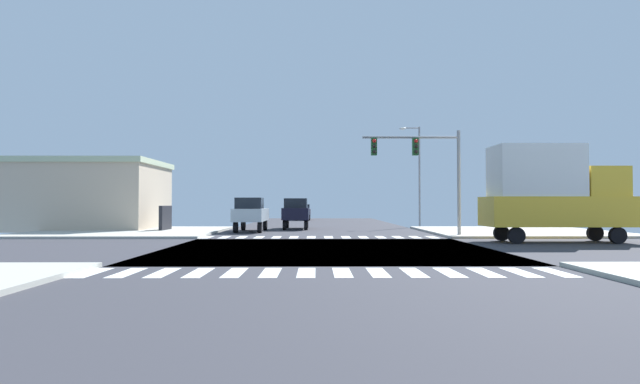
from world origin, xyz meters
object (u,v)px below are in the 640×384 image
(box_truck_farside_1, at_px, (552,191))
(pickup_crossing_1, at_px, (251,213))
(sedan_nearside_1, at_px, (303,211))
(street_lamp, at_px, (417,167))
(bank_building, at_px, (75,195))
(traffic_signal_mast, at_px, (421,159))
(suv_queued_1, at_px, (296,211))

(box_truck_farside_1, relative_size, pickup_crossing_1, 1.41)
(sedan_nearside_1, bearing_deg, street_lamp, 120.71)
(street_lamp, height_order, box_truck_farside_1, street_lamp)
(bank_building, distance_m, pickup_crossing_1, 13.82)
(sedan_nearside_1, relative_size, box_truck_farside_1, 0.60)
(traffic_signal_mast, xyz_separation_m, street_lamp, (2.44, 13.04, 0.47))
(suv_queued_1, bearing_deg, street_lamp, -159.57)
(box_truck_farside_1, bearing_deg, sedan_nearside_1, -158.49)
(bank_building, height_order, box_truck_farside_1, bank_building)
(box_truck_farside_1, distance_m, pickup_crossing_1, 19.06)
(street_lamp, xyz_separation_m, box_truck_farside_1, (3.32, -17.02, -2.47))
(bank_building, relative_size, sedan_nearside_1, 3.25)
(traffic_signal_mast, distance_m, sedan_nearside_1, 31.16)
(traffic_signal_mast, relative_size, suv_queued_1, 1.35)
(pickup_crossing_1, bearing_deg, bank_building, -11.36)
(bank_building, xyz_separation_m, box_truck_farside_1, (29.88, -12.34, -0.02))
(traffic_signal_mast, distance_m, box_truck_farside_1, 7.28)
(bank_building, height_order, sedan_nearside_1, bank_building)
(traffic_signal_mast, height_order, street_lamp, street_lamp)
(suv_queued_1, bearing_deg, bank_building, 3.21)
(street_lamp, height_order, sedan_nearside_1, street_lamp)
(bank_building, height_order, suv_queued_1, bank_building)
(traffic_signal_mast, bearing_deg, bank_building, 160.88)
(traffic_signal_mast, distance_m, suv_queued_1, 12.44)
(box_truck_farside_1, xyz_separation_m, pickup_crossing_1, (-16.40, 9.63, -1.27))
(traffic_signal_mast, bearing_deg, box_truck_farside_1, -34.61)
(bank_building, distance_m, suv_queued_1, 16.55)
(box_truck_farside_1, bearing_deg, bank_building, -112.43)
(bank_building, distance_m, sedan_nearside_1, 27.25)
(sedan_nearside_1, bearing_deg, box_truck_farside_1, 111.51)
(sedan_nearside_1, bearing_deg, suv_queued_1, 90.00)
(traffic_signal_mast, bearing_deg, street_lamp, 79.39)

